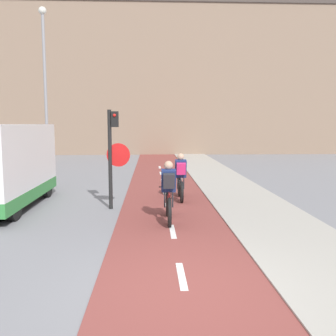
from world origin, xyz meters
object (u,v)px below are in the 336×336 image
object	(u,v)px
traffic_light_pole	(113,148)
cyclist_near	(169,193)
cyclist_far	(181,178)
van	(0,167)
street_lamp_far	(45,76)

from	to	relation	value
traffic_light_pole	cyclist_near	world-z (taller)	traffic_light_pole
traffic_light_pole	cyclist_near	size ratio (longest dim) A/B	1.61
traffic_light_pole	cyclist_far	xyz separation A→B (m)	(2.03, 1.16, -1.06)
traffic_light_pole	van	bearing A→B (deg)	174.63
cyclist_near	street_lamp_far	bearing A→B (deg)	121.08
cyclist_far	van	xyz separation A→B (m)	(-5.34, -0.85, 0.48)
traffic_light_pole	cyclist_far	world-z (taller)	traffic_light_pole
traffic_light_pole	van	distance (m)	3.38
cyclist_near	cyclist_far	distance (m)	2.72
traffic_light_pole	van	xyz separation A→B (m)	(-3.31, 0.31, -0.58)
cyclist_near	van	bearing A→B (deg)	159.32
cyclist_near	cyclist_far	xyz separation A→B (m)	(0.51, 2.67, -0.01)
cyclist_near	van	xyz separation A→B (m)	(-4.83, 1.82, 0.47)
street_lamp_far	cyclist_near	distance (m)	11.16
street_lamp_far	van	size ratio (longest dim) A/B	1.65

